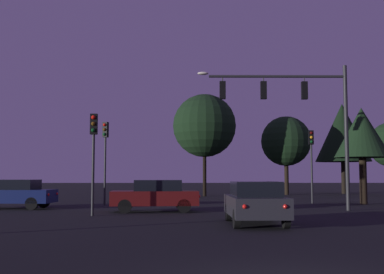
{
  "coord_description": "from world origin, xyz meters",
  "views": [
    {
      "loc": [
        -1.67,
        -7.18,
        1.72
      ],
      "look_at": [
        -1.23,
        19.68,
        3.92
      ],
      "focal_mm": 44.46,
      "sensor_mm": 36.0,
      "label": 1
    }
  ],
  "objects_px": {
    "traffic_light_corner_left": "(105,147)",
    "traffic_signal_mast_arm": "(298,106)",
    "traffic_light_corner_right": "(93,143)",
    "tree_center_horizon": "(205,126)",
    "car_nearside_lane": "(255,202)",
    "car_crossing_left": "(11,193)",
    "tree_lot_edge": "(362,133)",
    "car_crossing_right": "(155,195)",
    "tree_behind_sign": "(343,133)",
    "traffic_light_median": "(311,152)",
    "tree_left_far": "(286,141)"
  },
  "relations": [
    {
      "from": "traffic_light_corner_left",
      "to": "traffic_light_median",
      "type": "relative_size",
      "value": 1.06
    },
    {
      "from": "car_crossing_left",
      "to": "tree_lot_edge",
      "type": "relative_size",
      "value": 0.79
    },
    {
      "from": "car_crossing_right",
      "to": "tree_lot_edge",
      "type": "xyz_separation_m",
      "value": [
        12.25,
        5.79,
        3.52
      ]
    },
    {
      "from": "car_crossing_right",
      "to": "tree_center_horizon",
      "type": "height_order",
      "value": "tree_center_horizon"
    },
    {
      "from": "car_nearside_lane",
      "to": "car_crossing_right",
      "type": "bearing_deg",
      "value": 123.26
    },
    {
      "from": "car_crossing_right",
      "to": "tree_behind_sign",
      "type": "relative_size",
      "value": 0.5
    },
    {
      "from": "traffic_signal_mast_arm",
      "to": "car_nearside_lane",
      "type": "relative_size",
      "value": 1.82
    },
    {
      "from": "traffic_light_corner_right",
      "to": "traffic_light_median",
      "type": "relative_size",
      "value": 0.96
    },
    {
      "from": "traffic_light_corner_left",
      "to": "car_crossing_left",
      "type": "distance_m",
      "value": 5.84
    },
    {
      "from": "traffic_light_corner_left",
      "to": "car_nearside_lane",
      "type": "height_order",
      "value": "traffic_light_corner_left"
    },
    {
      "from": "car_crossing_left",
      "to": "car_crossing_right",
      "type": "xyz_separation_m",
      "value": [
        7.7,
        -2.27,
        -0.0
      ]
    },
    {
      "from": "car_nearside_lane",
      "to": "traffic_light_median",
      "type": "bearing_deg",
      "value": 66.74
    },
    {
      "from": "traffic_light_median",
      "to": "car_crossing_left",
      "type": "xyz_separation_m",
      "value": [
        -17.11,
        -4.58,
        -2.44
      ]
    },
    {
      "from": "traffic_light_corner_right",
      "to": "traffic_light_median",
      "type": "bearing_deg",
      "value": 37.33
    },
    {
      "from": "traffic_light_median",
      "to": "traffic_light_corner_right",
      "type": "bearing_deg",
      "value": -142.67
    },
    {
      "from": "traffic_signal_mast_arm",
      "to": "tree_center_horizon",
      "type": "height_order",
      "value": "tree_center_horizon"
    },
    {
      "from": "traffic_light_corner_right",
      "to": "tree_left_far",
      "type": "bearing_deg",
      "value": 59.51
    },
    {
      "from": "traffic_light_median",
      "to": "tree_lot_edge",
      "type": "xyz_separation_m",
      "value": [
        2.83,
        -1.06,
        1.08
      ]
    },
    {
      "from": "traffic_light_corner_left",
      "to": "tree_center_horizon",
      "type": "xyz_separation_m",
      "value": [
        6.38,
        12.24,
        2.54
      ]
    },
    {
      "from": "car_nearside_lane",
      "to": "tree_behind_sign",
      "type": "xyz_separation_m",
      "value": [
        12.81,
        28.53,
        5.08
      ]
    },
    {
      "from": "car_crossing_left",
      "to": "tree_left_far",
      "type": "height_order",
      "value": "tree_left_far"
    },
    {
      "from": "car_crossing_right",
      "to": "tree_center_horizon",
      "type": "relative_size",
      "value": 0.5
    },
    {
      "from": "traffic_light_median",
      "to": "car_crossing_left",
      "type": "distance_m",
      "value": 17.88
    },
    {
      "from": "traffic_light_corner_right",
      "to": "tree_center_horizon",
      "type": "distance_m",
      "value": 20.55
    },
    {
      "from": "car_crossing_left",
      "to": "tree_left_far",
      "type": "distance_m",
      "value": 26.05
    },
    {
      "from": "traffic_light_corner_left",
      "to": "traffic_light_corner_right",
      "type": "xyz_separation_m",
      "value": [
        0.71,
        -7.31,
        -0.3
      ]
    },
    {
      "from": "car_crossing_right",
      "to": "tree_left_far",
      "type": "distance_m",
      "value": 23.27
    },
    {
      "from": "tree_behind_sign",
      "to": "tree_center_horizon",
      "type": "distance_m",
      "value": 14.61
    },
    {
      "from": "traffic_light_corner_left",
      "to": "tree_lot_edge",
      "type": "distance_m",
      "value": 15.57
    },
    {
      "from": "traffic_light_corner_left",
      "to": "car_crossing_right",
      "type": "bearing_deg",
      "value": -56.93
    },
    {
      "from": "car_crossing_left",
      "to": "tree_behind_sign",
      "type": "xyz_separation_m",
      "value": [
        24.42,
        20.3,
        5.08
      ]
    },
    {
      "from": "traffic_signal_mast_arm",
      "to": "tree_behind_sign",
      "type": "distance_m",
      "value": 23.86
    },
    {
      "from": "tree_lot_edge",
      "to": "traffic_light_corner_right",
      "type": "bearing_deg",
      "value": -151.42
    },
    {
      "from": "tree_behind_sign",
      "to": "car_crossing_right",
      "type": "bearing_deg",
      "value": -126.53
    },
    {
      "from": "traffic_light_corner_left",
      "to": "traffic_light_median",
      "type": "bearing_deg",
      "value": 8.21
    },
    {
      "from": "traffic_light_corner_left",
      "to": "car_crossing_right",
      "type": "relative_size",
      "value": 1.13
    },
    {
      "from": "car_nearside_lane",
      "to": "car_crossing_left",
      "type": "bearing_deg",
      "value": 144.65
    },
    {
      "from": "tree_center_horizon",
      "to": "car_nearside_lane",
      "type": "bearing_deg",
      "value": -88.03
    },
    {
      "from": "traffic_light_corner_right",
      "to": "car_nearside_lane",
      "type": "distance_m",
      "value": 7.81
    },
    {
      "from": "tree_lot_edge",
      "to": "car_crossing_right",
      "type": "bearing_deg",
      "value": -154.69
    },
    {
      "from": "traffic_light_corner_left",
      "to": "traffic_signal_mast_arm",
      "type": "bearing_deg",
      "value": -22.4
    },
    {
      "from": "traffic_light_corner_right",
      "to": "car_crossing_left",
      "type": "distance_m",
      "value": 7.24
    },
    {
      "from": "tree_behind_sign",
      "to": "tree_lot_edge",
      "type": "xyz_separation_m",
      "value": [
        -4.47,
        -16.78,
        -1.56
      ]
    },
    {
      "from": "traffic_light_corner_right",
      "to": "traffic_light_median",
      "type": "height_order",
      "value": "traffic_light_median"
    },
    {
      "from": "car_nearside_lane",
      "to": "tree_center_horizon",
      "type": "relative_size",
      "value": 0.48
    },
    {
      "from": "tree_center_horizon",
      "to": "tree_lot_edge",
      "type": "distance_m",
      "value": 14.76
    },
    {
      "from": "traffic_signal_mast_arm",
      "to": "car_crossing_left",
      "type": "xyz_separation_m",
      "value": [
        -14.85,
        1.54,
        -4.42
      ]
    },
    {
      "from": "tree_lot_edge",
      "to": "traffic_signal_mast_arm",
      "type": "bearing_deg",
      "value": -135.21
    },
    {
      "from": "tree_behind_sign",
      "to": "tree_lot_edge",
      "type": "relative_size",
      "value": 1.48
    },
    {
      "from": "traffic_light_median",
      "to": "tree_left_far",
      "type": "xyz_separation_m",
      "value": [
        1.29,
        13.4,
        1.63
      ]
    }
  ]
}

